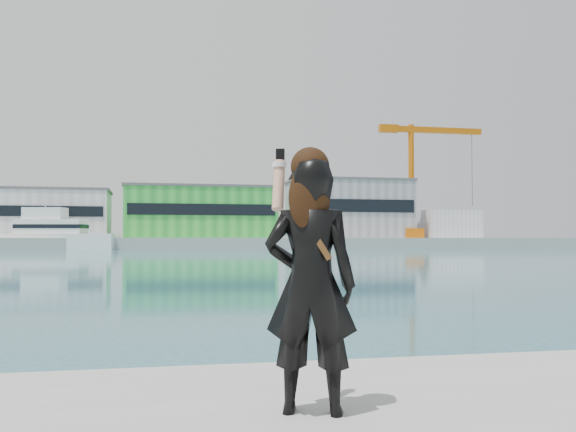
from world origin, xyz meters
name	(u,v)px	position (x,y,z in m)	size (l,w,h in m)	color
far_quay	(160,243)	(0.00, 130.00, 1.00)	(320.00, 40.00, 2.00)	#9E9E99
warehouse_white	(46,214)	(-22.00, 127.98, 6.76)	(24.48, 15.35, 9.50)	silver
warehouse_green	(200,212)	(8.00, 127.98, 7.26)	(30.60, 16.36, 10.50)	green
warehouse_grey_right	(349,209)	(40.00, 127.98, 8.26)	(25.50, 15.35, 12.50)	gray
ancillary_shed	(447,224)	(62.00, 126.00, 5.00)	(12.00, 10.00, 6.00)	silver
dock_crane	(417,176)	(53.20, 122.00, 15.07)	(23.00, 4.00, 24.00)	orange
flagpole_right	(273,215)	(22.09, 121.00, 6.54)	(1.28, 0.16, 8.00)	silver
motor_yacht	(55,234)	(-18.27, 113.48, 2.69)	(21.28, 10.14, 9.58)	white
buoy_near	(337,253)	(22.63, 77.67, 0.00)	(0.50, 0.50, 0.50)	yellow
woman	(310,277)	(-0.43, -0.73, 1.68)	(0.69, 0.56, 1.73)	black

